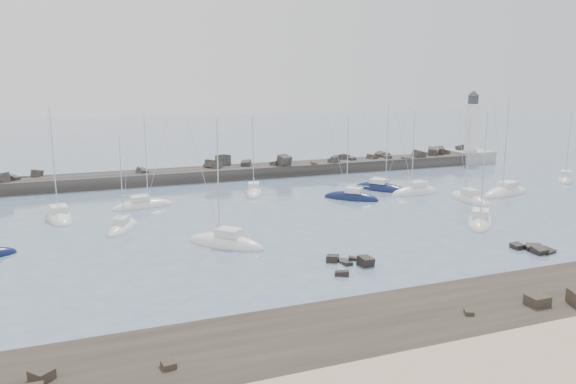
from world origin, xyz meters
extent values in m
plane|color=slate|center=(0.00, 0.00, 0.00)|extent=(400.00, 400.00, 0.00)
cube|color=black|center=(0.00, -22.00, 0.00)|extent=(140.00, 12.00, 0.70)
cube|color=black|center=(-21.96, -21.52, 0.51)|extent=(0.83, 0.89, 0.33)
cube|color=black|center=(4.06, -22.24, 0.69)|extent=(1.44, 1.26, 0.68)
cube|color=black|center=(-28.52, -20.34, 0.63)|extent=(1.49, 1.51, 0.57)
cube|color=black|center=(-1.54, -21.77, 0.48)|extent=(0.83, 0.91, 0.26)
cube|color=black|center=(-5.61, -10.66, -0.01)|extent=(1.60, 1.69, 0.91)
cube|color=black|center=(-2.67, -9.40, 0.28)|extent=(1.31, 1.44, 1.20)
cube|color=black|center=(-2.96, -7.49, 0.00)|extent=(1.12, 1.08, 0.67)
cube|color=black|center=(-4.03, -7.73, -0.05)|extent=(1.07, 1.13, 0.72)
cube|color=black|center=(-4.83, -7.23, -0.01)|extent=(1.51, 1.60, 1.23)
cube|color=black|center=(-4.07, -8.68, -0.05)|extent=(0.82, 0.82, 0.75)
cube|color=black|center=(15.18, -12.25, -0.05)|extent=(1.73, 1.66, 0.93)
cube|color=black|center=(14.31, -10.49, 0.05)|extent=(0.88, 0.83, 0.56)
cube|color=black|center=(13.58, -10.27, 0.04)|extent=(1.09, 1.21, 0.99)
cube|color=black|center=(14.30, -12.29, 0.23)|extent=(1.25, 1.43, 1.11)
cube|color=black|center=(14.64, -11.27, 0.08)|extent=(1.85, 1.82, 1.05)
cube|color=#2C2A27|center=(-7.50, 38.00, 0.20)|extent=(115.00, 6.00, 3.20)
cube|color=#2C2A27|center=(-1.82, 40.35, 1.58)|extent=(1.98, 1.95, 1.64)
cube|color=#2C2A27|center=(-35.39, 36.91, 2.30)|extent=(2.39, 2.28, 1.88)
cube|color=#2C2A27|center=(-2.18, 40.53, 2.44)|extent=(2.60, 2.96, 2.69)
cube|color=#2C2A27|center=(46.96, 37.80, 1.90)|extent=(2.56, 2.56, 2.00)
cube|color=#2C2A27|center=(28.28, 39.81, 1.75)|extent=(2.99, 3.28, 2.15)
cube|color=#2C2A27|center=(7.28, 36.44, 2.50)|extent=(2.60, 2.72, 2.36)
cube|color=#2C2A27|center=(-30.99, 39.95, 2.12)|extent=(1.93, 1.92, 1.61)
cube|color=#2C2A27|center=(25.32, 38.37, 1.76)|extent=(2.71, 2.50, 1.88)
cube|color=#2C2A27|center=(38.50, 38.26, 2.27)|extent=(2.78, 3.11, 2.31)
cube|color=#2C2A27|center=(41.83, 38.59, 2.09)|extent=(1.63, 1.60, 1.18)
cube|color=#2C2A27|center=(-4.64, 39.05, 2.31)|extent=(2.46, 2.47, 1.71)
cube|color=#2C2A27|center=(28.10, 39.80, 1.83)|extent=(2.28, 2.45, 1.34)
cube|color=#2C2A27|center=(16.64, 36.57, 1.92)|extent=(2.42, 2.30, 1.37)
cube|color=#2C2A27|center=(-32.92, 39.84, 1.42)|extent=(1.32, 1.29, 1.21)
cube|color=#2C2A27|center=(20.18, 39.85, 1.81)|extent=(2.46, 2.61, 2.11)
cube|color=#2C2A27|center=(34.59, 37.06, 2.29)|extent=(2.51, 1.88, 1.87)
cube|color=#2C2A27|center=(1.19, 38.21, 2.07)|extent=(2.22, 2.05, 1.75)
cube|color=#2C2A27|center=(-5.15, 39.85, 1.85)|extent=(1.15, 1.34, 1.23)
cube|color=#2C2A27|center=(-3.91, 37.80, 2.17)|extent=(2.01, 2.03, 1.50)
cube|color=#2C2A27|center=(27.99, 37.18, 1.90)|extent=(1.42, 1.43, 0.93)
cube|color=#2C2A27|center=(27.97, 39.61, 1.79)|extent=(1.20, 1.63, 1.57)
cube|color=#2C2A27|center=(40.34, 38.70, 2.41)|extent=(2.58, 2.49, 2.13)
cube|color=#2C2A27|center=(21.01, 38.08, 1.69)|extent=(1.43, 1.52, 1.48)
cube|color=#2C2A27|center=(45.89, 39.40, 2.45)|extent=(1.62, 1.93, 2.12)
cube|color=#2C2A27|center=(18.02, 38.98, 1.94)|extent=(1.49, 1.31, 1.48)
cube|color=#2C2A27|center=(30.92, 36.02, 1.55)|extent=(1.54, 1.40, 1.11)
cube|color=#2C2A27|center=(46.67, 39.10, 1.81)|extent=(1.45, 1.30, 0.94)
cube|color=#2C2A27|center=(-34.04, 37.94, 1.88)|extent=(2.09, 1.88, 1.51)
cube|color=#2C2A27|center=(-15.91, 37.90, 1.91)|extent=(2.01, 2.09, 1.63)
cube|color=#2C2A27|center=(-22.43, 38.96, 1.41)|extent=(1.22, 1.23, 0.81)
cube|color=#2C2A27|center=(5.71, 37.20, 2.02)|extent=(1.61, 1.61, 1.13)
cube|color=#2C2A27|center=(12.60, 36.10, 1.60)|extent=(1.48, 1.47, 1.43)
cube|color=#9D9C98|center=(47.00, 38.00, 0.80)|extent=(7.00, 7.00, 3.00)
cylinder|color=white|center=(47.00, 38.00, 6.80)|extent=(2.50, 2.50, 9.00)
cylinder|color=white|center=(47.00, 38.00, 11.23)|extent=(3.20, 3.20, 0.25)
cylinder|color=#373C42|center=(47.00, 38.00, 12.10)|extent=(2.00, 2.00, 1.60)
cone|color=#373C42|center=(47.00, 38.00, 13.40)|extent=(2.20, 2.20, 1.00)
ellipsoid|color=white|center=(-27.95, 18.88, 0.05)|extent=(3.81, 9.30, 2.17)
cube|color=white|center=(-27.90, 18.43, 1.30)|extent=(2.10, 2.72, 0.66)
cylinder|color=silver|center=(-28.04, 19.60, 7.07)|extent=(0.11, 0.11, 12.20)
cylinder|color=silver|center=(-27.83, 17.80, 1.91)|extent=(0.51, 3.60, 0.09)
ellipsoid|color=white|center=(-21.47, 10.96, 0.05)|extent=(4.91, 7.08, 1.84)
cube|color=white|center=(-21.62, 10.65, 1.14)|extent=(2.08, 2.33, 0.62)
cylinder|color=silver|center=(-21.23, 11.45, 5.45)|extent=(0.11, 0.11, 9.23)
cylinder|color=silver|center=(-21.83, 10.22, 1.72)|extent=(1.28, 2.50, 0.09)
ellipsoid|color=white|center=(-17.90, 21.23, 0.05)|extent=(8.28, 3.84, 1.96)
cube|color=white|center=(-18.30, 21.16, 1.19)|extent=(2.48, 1.97, 0.61)
cylinder|color=silver|center=(-17.28, 21.34, 6.26)|extent=(0.10, 0.10, 10.76)
cylinder|color=silver|center=(-18.85, 21.06, 1.75)|extent=(3.15, 0.65, 0.09)
ellipsoid|color=white|center=(-12.54, 1.10, 0.05)|extent=(7.70, 7.99, 2.24)
cube|color=white|center=(-12.25, 0.79, 1.37)|extent=(2.87, 2.90, 0.74)
cylinder|color=silver|center=(-13.00, 1.59, 6.72)|extent=(0.13, 0.13, 11.44)
cylinder|color=silver|center=(-11.84, 0.35, 2.06)|extent=(2.39, 2.55, 0.11)
ellipsoid|color=white|center=(-2.06, 24.24, 0.05)|extent=(4.81, 7.99, 1.95)
cube|color=white|center=(-1.93, 24.60, 1.19)|extent=(2.17, 2.53, 0.63)
cylinder|color=silver|center=(-2.27, 23.67, 6.03)|extent=(0.11, 0.11, 10.31)
cylinder|color=silver|center=(-1.75, 25.11, 1.78)|extent=(1.12, 2.90, 0.09)
ellipsoid|color=white|center=(16.57, -1.33, 0.05)|extent=(7.62, 8.16, 2.24)
cube|color=white|center=(16.29, -1.65, 1.37)|extent=(2.87, 2.93, 0.74)
cylinder|color=silver|center=(17.03, -0.81, 6.76)|extent=(0.13, 0.13, 11.52)
cylinder|color=silver|center=(15.90, -2.10, 2.05)|extent=(2.33, 2.63, 0.11)
ellipsoid|color=#0F1840|center=(16.34, 19.89, 0.05)|extent=(6.69, 8.66, 2.13)
cube|color=white|center=(16.12, 20.25, 1.29)|extent=(2.71, 2.93, 0.67)
cylinder|color=silver|center=(16.69, 19.31, 6.71)|extent=(0.11, 0.11, 11.52)
cylinder|color=silver|center=(15.81, 20.76, 1.91)|extent=(1.86, 2.96, 0.10)
ellipsoid|color=white|center=(19.38, 15.72, 0.05)|extent=(8.29, 3.21, 2.22)
cube|color=white|center=(19.78, 15.75, 1.37)|extent=(2.40, 1.83, 0.75)
cylinder|color=silver|center=(18.73, 15.66, 6.46)|extent=(0.13, 0.13, 10.94)
cylinder|color=silver|center=(20.35, 15.80, 2.07)|extent=(3.24, 0.39, 0.11)
ellipsoid|color=white|center=(23.46, 9.19, 0.05)|extent=(3.41, 8.31, 2.13)
cube|color=white|center=(23.41, 8.78, 1.31)|extent=(1.87, 2.43, 0.70)
cylinder|color=silver|center=(23.53, 9.83, 6.41)|extent=(0.12, 0.12, 10.90)
cylinder|color=silver|center=(23.34, 8.22, 1.96)|extent=(0.47, 3.22, 0.10)
ellipsoid|color=white|center=(31.06, 10.60, 0.05)|extent=(9.83, 5.22, 2.36)
cube|color=white|center=(31.52, 10.73, 1.42)|extent=(3.03, 2.50, 0.74)
cylinder|color=silver|center=(30.34, 10.41, 7.40)|extent=(0.13, 0.13, 12.69)
cylinder|color=silver|center=(32.15, 10.89, 2.11)|extent=(3.66, 1.07, 0.11)
ellipsoid|color=white|center=(47.72, 15.53, 0.05)|extent=(6.80, 6.54, 2.11)
cube|color=white|center=(47.45, 15.28, 1.32)|extent=(2.47, 2.44, 0.75)
cylinder|color=silver|center=(48.14, 15.92, 5.81)|extent=(0.13, 0.13, 9.73)
cylinder|color=silver|center=(47.08, 14.94, 2.02)|extent=(2.19, 2.04, 0.11)
ellipsoid|color=#0F1840|center=(9.15, 15.81, 0.05)|extent=(7.15, 7.14, 2.07)
cube|color=white|center=(9.42, 15.54, 1.27)|extent=(2.63, 2.63, 0.69)
cylinder|color=silver|center=(8.71, 16.25, 6.13)|extent=(0.12, 0.12, 10.41)
cylinder|color=silver|center=(9.81, 15.16, 1.91)|extent=(2.25, 2.25, 0.10)
camera|label=1|loc=(-26.27, -50.76, 16.21)|focal=35.00mm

